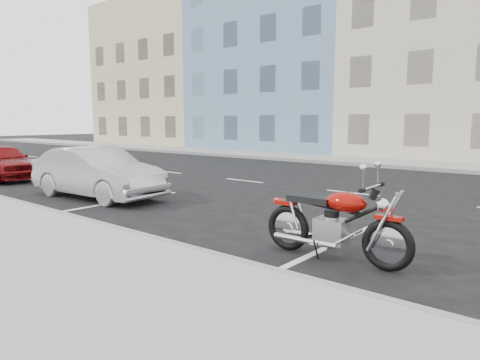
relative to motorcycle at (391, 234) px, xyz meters
name	(u,v)px	position (x,y,z in m)	size (l,w,h in m)	color
ground	(425,201)	(-1.19, 5.73, -0.53)	(120.00, 120.00, 0.00)	black
sidewalk_far	(372,162)	(-6.19, 14.43, -0.46)	(80.00, 3.40, 0.15)	gray
curb_near	(68,217)	(-6.19, -1.27, -0.45)	(80.00, 0.12, 0.16)	gray
curb_far	(357,164)	(-6.19, 12.73, -0.45)	(80.00, 0.12, 0.16)	gray
bldg_far_west	(186,77)	(-27.19, 22.03, 5.47)	(12.00, 12.00, 12.00)	#BFB089
bldg_blue	(299,60)	(-15.19, 22.03, 5.97)	(12.00, 12.00, 13.00)	#5D7EA0
motorcycle	(391,234)	(0.00, 0.00, 0.00)	(2.33, 0.77, 1.16)	black
sedan_silver	(97,173)	(-8.16, 0.66, 0.15)	(1.44, 4.12, 1.36)	#A1A3A8
car_row_a	(1,162)	(-14.01, 0.53, 0.10)	(1.50, 3.72, 1.27)	maroon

